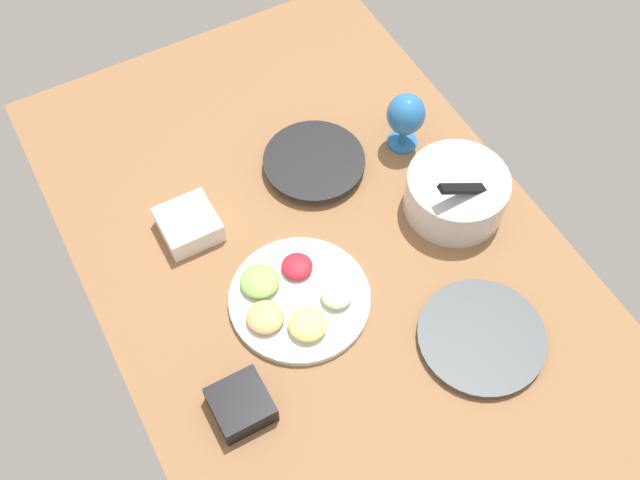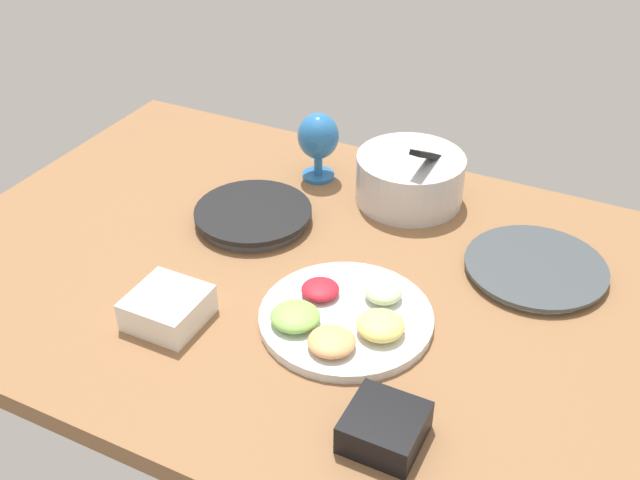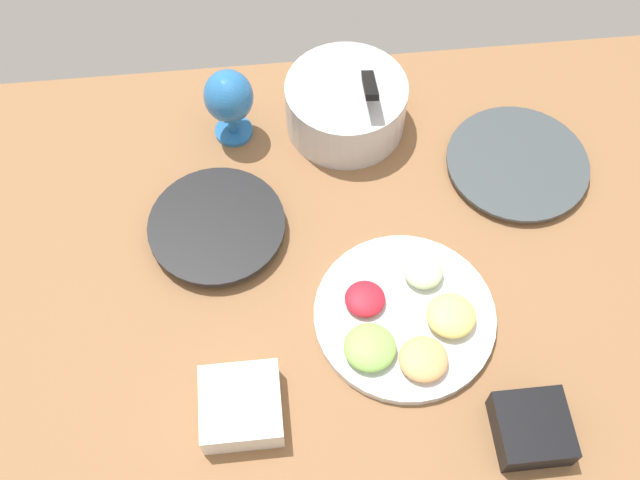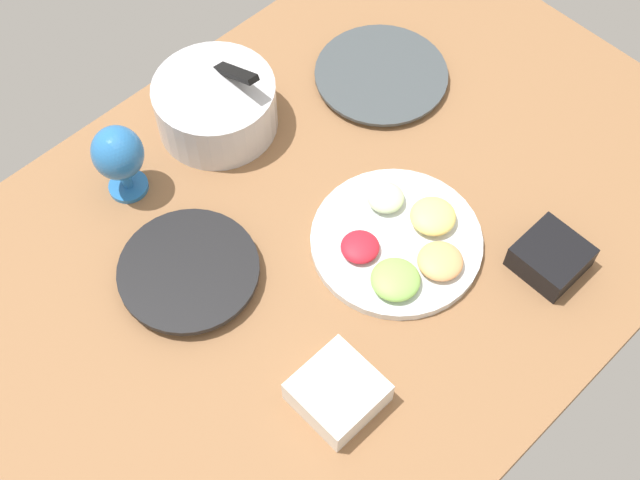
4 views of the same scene
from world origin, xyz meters
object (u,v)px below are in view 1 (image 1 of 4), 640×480
at_px(mixing_bowl, 456,192).
at_px(hurricane_glass_blue, 406,116).
at_px(square_bowl_black, 241,404).
at_px(dinner_plate_left, 314,163).
at_px(fruit_platter, 296,299).
at_px(dinner_plate_right, 481,337).
at_px(square_bowl_white, 188,224).

bearing_deg(mixing_bowl, hurricane_glass_blue, -179.56).
relative_size(mixing_bowl, square_bowl_black, 2.09).
bearing_deg(mixing_bowl, dinner_plate_left, -138.62).
xyz_separation_m(hurricane_glass_blue, square_bowl_black, (0.44, -0.67, -0.07)).
relative_size(fruit_platter, hurricane_glass_blue, 1.93).
distance_m(dinner_plate_right, hurricane_glass_blue, 0.58).
xyz_separation_m(dinner_plate_left, hurricane_glass_blue, (0.04, 0.23, 0.09)).
bearing_deg(hurricane_glass_blue, square_bowl_white, -91.16).
distance_m(fruit_platter, square_bowl_white, 0.32).
bearing_deg(dinner_plate_right, dinner_plate_left, -171.29).
relative_size(mixing_bowl, hurricane_glass_blue, 1.47).
relative_size(dinner_plate_left, hurricane_glass_blue, 1.55).
distance_m(dinner_plate_left, square_bowl_black, 0.65).
height_order(dinner_plate_right, square_bowl_white, square_bowl_white).
bearing_deg(square_bowl_black, dinner_plate_right, 78.46).
bearing_deg(dinner_plate_left, mixing_bowl, 41.38).
xyz_separation_m(dinner_plate_right, hurricane_glass_blue, (-0.55, 0.14, 0.09)).
relative_size(hurricane_glass_blue, square_bowl_black, 1.42).
relative_size(hurricane_glass_blue, square_bowl_white, 1.27).
relative_size(dinner_plate_left, fruit_platter, 0.80).
xyz_separation_m(dinner_plate_left, mixing_bowl, (0.27, 0.24, 0.04)).
distance_m(fruit_platter, hurricane_glass_blue, 0.54).
bearing_deg(square_bowl_black, square_bowl_white, 169.70).
distance_m(dinner_plate_left, dinner_plate_right, 0.60).
bearing_deg(hurricane_glass_blue, mixing_bowl, 0.44).
bearing_deg(dinner_plate_left, square_bowl_black, -41.76).
height_order(mixing_bowl, square_bowl_white, mixing_bowl).
bearing_deg(hurricane_glass_blue, dinner_plate_right, -14.65).
xyz_separation_m(dinner_plate_right, mixing_bowl, (-0.32, 0.15, 0.05)).
bearing_deg(fruit_platter, square_bowl_white, -155.67).
bearing_deg(dinner_plate_left, hurricane_glass_blue, 80.28).
bearing_deg(hurricane_glass_blue, square_bowl_black, -56.34).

